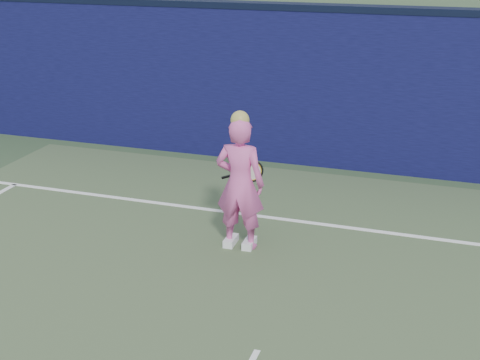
% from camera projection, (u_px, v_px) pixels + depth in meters
% --- Properties ---
extents(backstop_wall, '(24.00, 0.40, 2.50)m').
position_uv_depth(backstop_wall, '(358.00, 93.00, 10.63)').
color(backstop_wall, '#0B0C33').
rests_on(backstop_wall, ground).
extents(wall_cap, '(24.00, 0.42, 0.10)m').
position_uv_depth(wall_cap, '(364.00, 9.00, 10.18)').
color(wall_cap, black).
rests_on(wall_cap, backstop_wall).
extents(player, '(0.60, 0.40, 1.71)m').
position_uv_depth(player, '(240.00, 183.00, 7.96)').
color(player, '#E258A8').
rests_on(player, ground).
extents(racket, '(0.53, 0.19, 0.29)m').
position_uv_depth(racket, '(250.00, 172.00, 8.39)').
color(racket, black).
rests_on(racket, ground).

